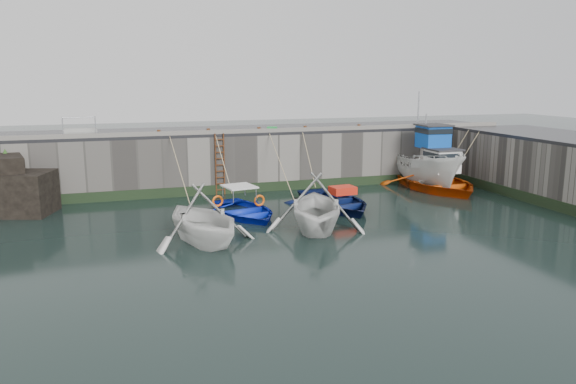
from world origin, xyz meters
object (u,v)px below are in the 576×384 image
object	(u,v)px
boat_near_blacktrim	(315,229)
bollard_d	(305,128)
boat_near_white	(203,242)
bollard_b	(208,131)
boat_far_white	(426,167)
bollard_a	(159,133)
fish_crate	(272,129)
bollard_e	(359,127)
ladder	(220,164)
bollard_c	(259,130)
boat_far_orange	(435,181)
boat_near_blue	(244,215)
boat_near_navy	(334,207)

from	to	relation	value
boat_near_blacktrim	bollard_d	bearing A→B (deg)	91.79
boat_near_white	bollard_b	size ratio (longest dim) A/B	16.87
boat_far_white	bollard_a	xyz separation A→B (m)	(-14.50, 1.56, 2.21)
boat_far_white	bollard_a	world-z (taller)	boat_far_white
boat_near_white	fish_crate	xyz separation A→B (m)	(5.25, 8.78, 3.30)
boat_far_white	bollard_d	size ratio (longest dim) A/B	24.26
bollard_d	bollard_e	distance (m)	3.20
ladder	bollard_b	bearing A→B (deg)	146.14
bollard_d	boat_near_blacktrim	bearing A→B (deg)	-106.67
fish_crate	bollard_a	bearing A→B (deg)	-163.27
bollard_b	bollard_c	bearing A→B (deg)	0.00
boat_far_orange	fish_crate	world-z (taller)	boat_far_orange
boat_near_blue	bollard_d	world-z (taller)	bollard_d
boat_near_navy	bollard_c	distance (m)	6.38
bollard_b	bollard_e	xyz separation A→B (m)	(8.50, 0.00, 0.00)
ladder	bollard_c	world-z (taller)	bollard_c
bollard_b	bollard_c	distance (m)	2.70
ladder	boat_near_white	size ratio (longest dim) A/B	0.68
bollard_b	bollard_d	distance (m)	5.30
ladder	bollard_e	size ratio (longest dim) A/B	11.43
bollard_a	bollard_c	world-z (taller)	same
bollard_a	bollard_b	world-z (taller)	same
boat_near_white	bollard_a	xyz separation A→B (m)	(-0.69, 8.73, 3.30)
boat_near_navy	boat_far_orange	world-z (taller)	boat_far_orange
ladder	boat_near_blue	bearing A→B (deg)	-88.63
boat_near_navy	bollard_d	xyz separation A→B (m)	(0.29, 4.95, 3.30)
boat_near_blue	boat_far_orange	xyz separation A→B (m)	(11.39, 2.64, 0.44)
boat_near_blue	boat_near_blacktrim	bearing A→B (deg)	-65.97
boat_near_white	boat_near_blacktrim	world-z (taller)	boat_near_blacktrim
boat_near_white	bollard_d	xyz separation A→B (m)	(7.11, 8.73, 3.30)
boat_near_blue	bollard_e	distance (m)	9.98
boat_near_blacktrim	fish_crate	world-z (taller)	fish_crate
boat_far_orange	ladder	bearing A→B (deg)	169.03
boat_near_white	bollard_d	size ratio (longest dim) A/B	16.87
boat_near_blacktrim	bollard_a	bearing A→B (deg)	141.11
boat_far_white	bollard_c	world-z (taller)	boat_far_white
bollard_d	bollard_e	world-z (taller)	same
boat_far_white	boat_near_navy	bearing A→B (deg)	-151.52
boat_near_blacktrim	boat_near_navy	distance (m)	4.01
bollard_d	bollard_b	bearing A→B (deg)	180.00
boat_near_blacktrim	boat_far_orange	xyz separation A→B (m)	(9.19, 5.77, 0.44)
boat_near_blue	boat_far_orange	distance (m)	11.70
ladder	bollard_b	xyz separation A→B (m)	(-0.50, 0.34, 1.71)
bollard_a	boat_near_blue	bearing A→B (deg)	-58.88
ladder	bollard_c	xyz separation A→B (m)	(2.20, 0.34, 1.71)
boat_near_navy	fish_crate	xyz separation A→B (m)	(-1.58, 5.00, 3.30)
bollard_a	bollard_e	bearing A→B (deg)	0.00
bollard_d	bollard_a	bearing A→B (deg)	180.00
bollard_b	bollard_d	bearing A→B (deg)	0.00
boat_far_orange	bollard_a	bearing A→B (deg)	169.93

